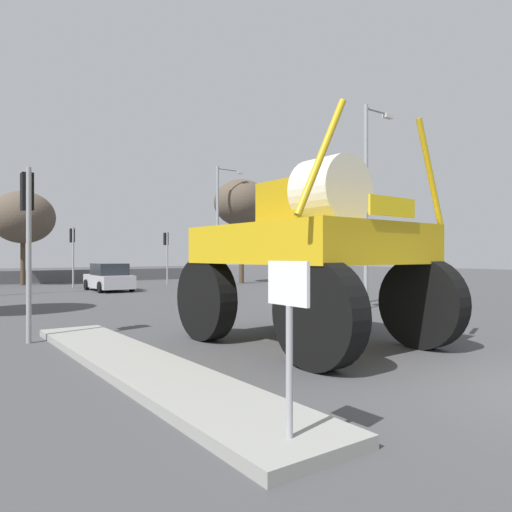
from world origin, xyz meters
The scene contains 14 objects.
ground_plane centered at (0.00, 18.00, 0.00)m, with size 120.00×120.00×0.00m, color #424244.
median_island centered at (-4.15, 4.54, 0.07)m, with size 1.40×9.16×0.15m, color gray.
lane_arrow_sign centered at (-4.23, 0.44, 1.35)m, with size 0.07×0.60×1.74m.
oversize_sprayer centered at (-0.24, 4.55, 2.01)m, with size 4.27×5.64×4.76m.
sedan_ahead centered at (1.28, 22.74, 0.71)m, with size 1.95×4.14×1.52m.
traffic_signal_near_left centered at (-5.24, 8.42, 2.85)m, with size 0.24×0.54×3.91m.
traffic_signal_near_right centered at (4.90, 8.42, 2.92)m, with size 0.24×0.54×4.00m.
traffic_signal_far_left centered at (6.36, 26.32, 2.63)m, with size 0.24×0.55×3.61m.
traffic_signal_far_right centered at (0.25, 26.32, 2.69)m, with size 0.24×0.55×3.69m.
streetlight_near_right centered at (8.11, 10.17, 4.57)m, with size 1.76×0.24×8.28m.
streetlight_far_right centered at (8.81, 23.35, 4.39)m, with size 2.12×0.24×7.83m.
bare_tree_right centered at (11.37, 24.62, 5.67)m, with size 3.91×3.91×7.37m.
bare_tree_far_center centered at (-1.71, 31.06, 4.47)m, with size 4.05×4.05×6.20m.
roadside_barrier centered at (0.00, 32.70, 0.45)m, with size 28.82×0.24×0.90m, color #59595B.
Camera 1 is at (-7.18, -3.14, 1.94)m, focal length 32.96 mm.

